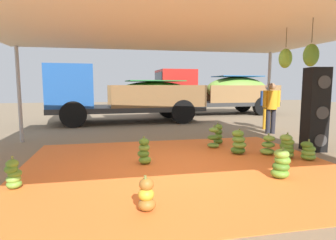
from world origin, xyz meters
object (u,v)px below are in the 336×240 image
banana_bunch_0 (218,135)px  banana_bunch_2 (13,175)px  banana_bunch_5 (308,151)px  banana_bunch_1 (268,146)px  banana_bunch_6 (287,147)px  banana_bunch_9 (147,195)px  banana_bunch_8 (238,143)px  cargo_truck_main (121,94)px  worker_0 (271,104)px  banana_bunch_3 (144,152)px  cargo_truck_far (214,91)px  banana_bunch_7 (213,138)px  banana_bunch_4 (281,165)px  speaker_stack (315,110)px  worker_1 (268,103)px

banana_bunch_0 → banana_bunch_2: (-4.32, -2.49, -0.04)m
banana_bunch_2 → banana_bunch_5: 5.61m
banana_bunch_1 → banana_bunch_6: banana_bunch_6 is taller
banana_bunch_9 → banana_bunch_8: bearing=46.0°
cargo_truck_main → worker_0: 6.16m
banana_bunch_9 → cargo_truck_main: size_ratio=0.07×
banana_bunch_8 → banana_bunch_9: size_ratio=1.29×
banana_bunch_0 → banana_bunch_3: 2.65m
banana_bunch_9 → cargo_truck_far: size_ratio=0.07×
banana_bunch_1 → banana_bunch_2: (-5.01, -1.19, 0.01)m
banana_bunch_1 → worker_0: bearing=57.7°
banana_bunch_3 → banana_bunch_5: bearing=-6.9°
cargo_truck_main → banana_bunch_7: bearing=-69.9°
banana_bunch_4 → banana_bunch_0: bearing=89.9°
banana_bunch_0 → banana_bunch_5: bearing=-56.6°
banana_bunch_8 → banana_bunch_4: bearing=-91.7°
speaker_stack → banana_bunch_8: bearing=179.9°
banana_bunch_8 → banana_bunch_3: bearing=-170.6°
banana_bunch_4 → banana_bunch_2: bearing=174.9°
banana_bunch_0 → banana_bunch_9: (-2.42, -3.68, -0.06)m
banana_bunch_5 → banana_bunch_7: (-1.55, 1.54, 0.05)m
banana_bunch_2 → banana_bunch_5: size_ratio=1.15×
banana_bunch_0 → cargo_truck_main: cargo_truck_main is taller
banana_bunch_9 → cargo_truck_main: (0.07, 8.97, 1.00)m
banana_bunch_5 → banana_bunch_8: banana_bunch_8 is taller
banana_bunch_7 → cargo_truck_main: 6.10m
banana_bunch_1 → banana_bunch_7: banana_bunch_7 is taller
banana_bunch_0 → banana_bunch_2: 4.98m
banana_bunch_8 → worker_1: (2.74, 3.38, 0.69)m
banana_bunch_0 → worker_0: bearing=29.3°
banana_bunch_1 → worker_1: (2.09, 3.55, 0.74)m
banana_bunch_1 → banana_bunch_3: (-2.88, -0.20, 0.04)m
banana_bunch_3 → banana_bunch_4: banana_bunch_3 is taller
cargo_truck_far → worker_1: bearing=-90.2°
worker_1 → banana_bunch_6: bearing=-115.5°
speaker_stack → banana_bunch_4: bearing=-139.2°
cargo_truck_far → speaker_stack: 8.88m
speaker_stack → banana_bunch_5: bearing=-133.7°
banana_bunch_5 → speaker_stack: speaker_stack is taller
banana_bunch_1 → banana_bunch_6: size_ratio=0.88×
cargo_truck_far → speaker_stack: cargo_truck_far is taller
banana_bunch_2 → worker_1: 8.57m
banana_bunch_4 → speaker_stack: speaker_stack is taller
banana_bunch_0 → banana_bunch_5: 2.30m
banana_bunch_6 → banana_bunch_7: size_ratio=0.97×
banana_bunch_3 → worker_1: size_ratio=0.34×
banana_bunch_3 → banana_bunch_8: (2.23, 0.37, 0.02)m
banana_bunch_6 → worker_1: 4.39m
worker_0 → banana_bunch_1: bearing=-122.3°
banana_bunch_0 → cargo_truck_main: bearing=114.0°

